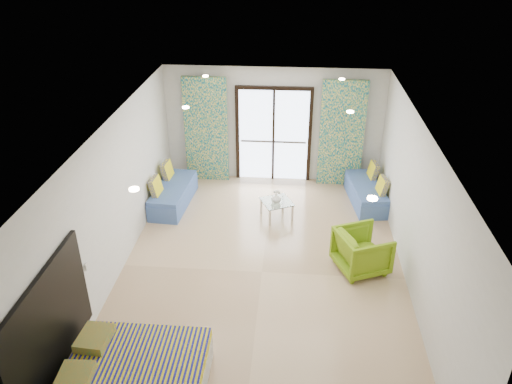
# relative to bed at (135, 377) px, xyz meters

# --- Properties ---
(floor) EXTENTS (5.00, 7.50, 0.01)m
(floor) POSITION_rel_bed_xyz_m (1.47, 2.68, -0.26)
(floor) COLOR tan
(floor) RESTS_ON ground
(ceiling) EXTENTS (5.00, 7.50, 0.01)m
(ceiling) POSITION_rel_bed_xyz_m (1.47, 2.68, 2.44)
(ceiling) COLOR silver
(ceiling) RESTS_ON ground
(wall_back) EXTENTS (5.00, 0.01, 2.70)m
(wall_back) POSITION_rel_bed_xyz_m (1.47, 6.43, 1.09)
(wall_back) COLOR silver
(wall_back) RESTS_ON ground
(wall_left) EXTENTS (0.01, 7.50, 2.70)m
(wall_left) POSITION_rel_bed_xyz_m (-1.03, 2.68, 1.09)
(wall_left) COLOR silver
(wall_left) RESTS_ON ground
(wall_right) EXTENTS (0.01, 7.50, 2.70)m
(wall_right) POSITION_rel_bed_xyz_m (3.97, 2.68, 1.09)
(wall_right) COLOR silver
(wall_right) RESTS_ON ground
(balcony_door) EXTENTS (1.76, 0.08, 2.28)m
(balcony_door) POSITION_rel_bed_xyz_m (1.47, 6.40, 1.00)
(balcony_door) COLOR black
(balcony_door) RESTS_ON floor
(balcony_rail) EXTENTS (1.52, 0.03, 0.04)m
(balcony_rail) POSITION_rel_bed_xyz_m (1.47, 6.41, 0.69)
(balcony_rail) COLOR #595451
(balcony_rail) RESTS_ON balcony_door
(curtain_left) EXTENTS (1.00, 0.10, 2.50)m
(curtain_left) POSITION_rel_bed_xyz_m (-0.08, 6.25, 0.99)
(curtain_left) COLOR beige
(curtain_left) RESTS_ON floor
(curtain_right) EXTENTS (1.00, 0.10, 2.50)m
(curtain_right) POSITION_rel_bed_xyz_m (3.02, 6.25, 0.99)
(curtain_right) COLOR beige
(curtain_right) RESTS_ON floor
(downlight_a) EXTENTS (0.12, 0.12, 0.02)m
(downlight_a) POSITION_rel_bed_xyz_m (0.07, 0.68, 2.41)
(downlight_a) COLOR #FFE0B2
(downlight_a) RESTS_ON ceiling
(downlight_b) EXTENTS (0.12, 0.12, 0.02)m
(downlight_b) POSITION_rel_bed_xyz_m (2.87, 0.68, 2.41)
(downlight_b) COLOR #FFE0B2
(downlight_b) RESTS_ON ceiling
(downlight_c) EXTENTS (0.12, 0.12, 0.02)m
(downlight_c) POSITION_rel_bed_xyz_m (0.07, 3.68, 2.41)
(downlight_c) COLOR #FFE0B2
(downlight_c) RESTS_ON ceiling
(downlight_d) EXTENTS (0.12, 0.12, 0.02)m
(downlight_d) POSITION_rel_bed_xyz_m (2.87, 3.68, 2.41)
(downlight_d) COLOR #FFE0B2
(downlight_d) RESTS_ON ceiling
(downlight_e) EXTENTS (0.12, 0.12, 0.02)m
(downlight_e) POSITION_rel_bed_xyz_m (0.07, 5.68, 2.41)
(downlight_e) COLOR #FFE0B2
(downlight_e) RESTS_ON ceiling
(downlight_f) EXTENTS (0.12, 0.12, 0.02)m
(downlight_f) POSITION_rel_bed_xyz_m (2.87, 5.68, 2.41)
(downlight_f) COLOR #FFE0B2
(downlight_f) RESTS_ON ceiling
(headboard) EXTENTS (0.06, 2.10, 1.50)m
(headboard) POSITION_rel_bed_xyz_m (-0.99, 0.00, 0.79)
(headboard) COLOR black
(headboard) RESTS_ON floor
(switch_plate) EXTENTS (0.02, 0.10, 0.10)m
(switch_plate) POSITION_rel_bed_xyz_m (-1.00, 1.25, 0.79)
(switch_plate) COLOR silver
(switch_plate) RESTS_ON wall_left
(bed) EXTENTS (1.78, 1.45, 0.61)m
(bed) POSITION_rel_bed_xyz_m (0.00, 0.00, 0.00)
(bed) COLOR silver
(bed) RESTS_ON floor
(daybed_left) EXTENTS (0.76, 1.71, 0.82)m
(daybed_left) POSITION_rel_bed_xyz_m (-0.64, 4.95, -0.00)
(daybed_left) COLOR #425F9E
(daybed_left) RESTS_ON floor
(daybed_right) EXTENTS (0.83, 1.66, 0.78)m
(daybed_right) POSITION_rel_bed_xyz_m (3.59, 5.38, -0.01)
(daybed_right) COLOR #425F9E
(daybed_right) RESTS_ON floor
(coffee_table) EXTENTS (0.76, 0.76, 0.66)m
(coffee_table) POSITION_rel_bed_xyz_m (1.65, 4.58, 0.08)
(coffee_table) COLOR silver
(coffee_table) RESTS_ON floor
(vase) EXTENTS (0.24, 0.24, 0.20)m
(vase) POSITION_rel_bed_xyz_m (1.64, 4.53, 0.22)
(vase) COLOR white
(vase) RESTS_ON coffee_table
(armchair) EXTENTS (1.03, 1.06, 0.85)m
(armchair) POSITION_rel_bed_xyz_m (3.22, 2.92, 0.17)
(armchair) COLOR #739B14
(armchair) RESTS_ON floor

